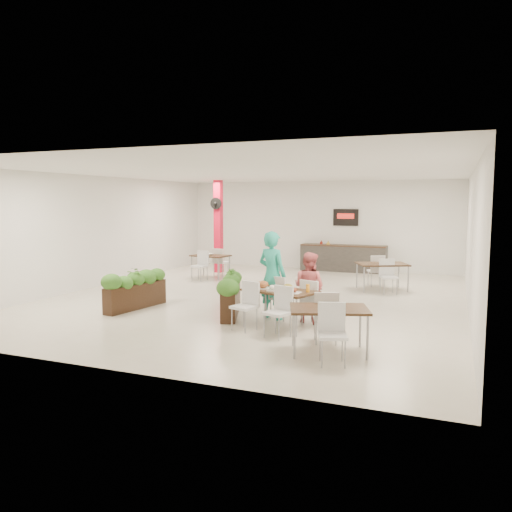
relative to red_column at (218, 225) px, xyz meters
The scene contains 12 objects.
ground 5.11m from the red_column, 51.64° to the right, with size 12.00×12.00×0.00m, color beige.
room_shell 4.85m from the red_column, 51.64° to the right, with size 10.10×12.10×3.22m.
red_column is the anchor object (origin of this frame).
service_counter 4.56m from the red_column, 25.00° to the left, with size 3.00×0.64×2.20m.
main_table 7.99m from the red_column, 55.30° to the right, with size 1.67×1.92×0.92m.
diner_man 7.21m from the red_column, 54.89° to the right, with size 0.68×0.44×1.85m, color #29B49F.
diner_woman 7.71m from the red_column, 49.99° to the right, with size 0.70×0.55×1.44m, color #D25D61.
planter_left 6.27m from the red_column, 81.95° to the right, with size 0.63×1.83×0.96m.
planter_right 6.71m from the red_column, 61.57° to the right, with size 0.93×1.84×1.01m.
side_table_a 1.69m from the red_column, 74.95° to the right, with size 1.25×1.66×0.92m.
side_table_b 6.07m from the red_column, 14.35° to the right, with size 1.59×1.65×0.92m.
side_table_c 9.76m from the red_column, 53.30° to the right, with size 1.46×1.67×0.92m.
Camera 1 is at (4.65, -11.80, 2.46)m, focal length 35.00 mm.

